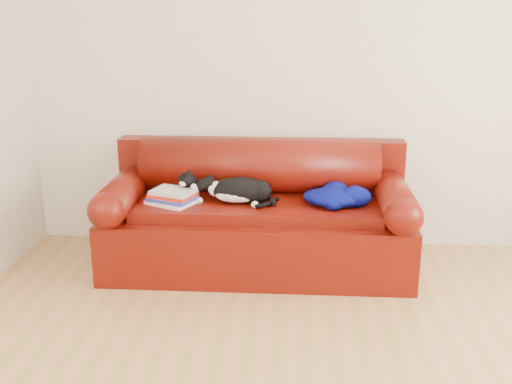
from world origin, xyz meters
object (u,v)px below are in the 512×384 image
sofa_base (257,235)px  blanket (336,196)px  book_stack (173,197)px  cat (240,191)px

sofa_base → blanket: (0.54, -0.07, 0.32)m
book_stack → cat: size_ratio=0.63×
sofa_base → book_stack: size_ratio=5.69×
sofa_base → cat: 0.37m
book_stack → cat: (0.45, 0.06, 0.03)m
sofa_base → cat: (-0.12, -0.07, 0.35)m
blanket → cat: bearing=-180.0°
book_stack → blanket: size_ratio=0.74×
book_stack → blanket: (1.10, 0.06, 0.01)m
book_stack → blanket: bearing=3.0°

